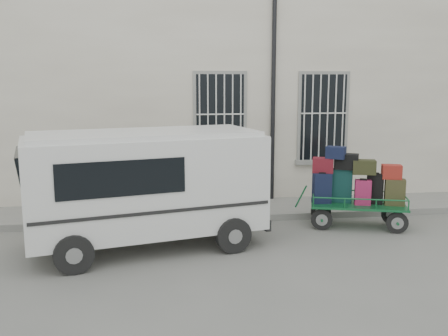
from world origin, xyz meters
TOP-DOWN VIEW (x-y plane):
  - ground at (0.00, 0.00)m, footprint 80.00×80.00m
  - building at (0.00, 5.50)m, footprint 24.00×5.15m
  - sidewalk at (0.00, 2.20)m, footprint 24.00×1.70m
  - luggage_cart at (2.28, 0.64)m, footprint 2.42×1.49m
  - van at (-2.26, -0.06)m, footprint 4.76×2.81m

SIDE VIEW (x-z plane):
  - ground at x=0.00m, z-range 0.00..0.00m
  - sidewalk at x=0.00m, z-range 0.00..0.15m
  - luggage_cart at x=2.28m, z-range 0.00..1.78m
  - van at x=-2.26m, z-range 0.16..2.41m
  - building at x=0.00m, z-range 0.00..6.00m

